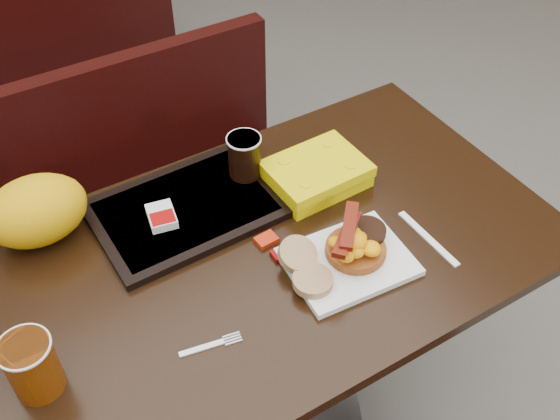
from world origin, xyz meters
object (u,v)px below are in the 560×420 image
pancake_stack (356,248)px  coffee_cup_far (245,156)px  fork (202,348)px  table_near (269,350)px  paper_bag (36,211)px  bench_far_s (44,26)px  hashbrown_sleeve_left (162,216)px  tray (186,209)px  clamshell (316,174)px  bench_near_n (157,190)px  coffee_cup_near (32,366)px  platter (348,262)px  knife (428,238)px

pancake_stack → coffee_cup_far: (-0.08, 0.32, 0.04)m
pancake_stack → fork: bearing=-174.4°
table_near → coffee_cup_far: size_ratio=11.95×
table_near → fork: fork is taller
table_near → fork: bearing=-146.5°
paper_bag → bench_far_s: bearing=76.8°
fork → hashbrown_sleeve_left: (0.07, 0.32, 0.03)m
tray → coffee_cup_far: coffee_cup_far is taller
clamshell → paper_bag: paper_bag is taller
bench_near_n → pancake_stack: size_ratio=8.09×
coffee_cup_near → tray: size_ratio=0.30×
pancake_stack → hashbrown_sleeve_left: bearing=136.4°
bench_near_n → fork: size_ratio=8.67×
coffee_cup_near → tray: 0.47m
platter → hashbrown_sleeve_left: 0.40m
clamshell → bench_far_s: bearing=94.5°
tray → paper_bag: (-0.28, 0.09, 0.06)m
bench_far_s → coffee_cup_near: bearing=-104.0°
coffee_cup_far → knife: bearing=-56.8°
table_near → bench_far_s: bearing=90.0°
coffee_cup_far → clamshell: coffee_cup_far is taller
bench_far_s → pancake_stack: bearing=-86.0°
hashbrown_sleeve_left → coffee_cup_far: size_ratio=0.75×
platter → clamshell: 0.25m
bench_far_s → hashbrown_sleeve_left: (-0.16, -1.73, 0.42)m
table_near → coffee_cup_far: coffee_cup_far is taller
platter → pancake_stack: 0.03m
coffee_cup_far → paper_bag: paper_bag is taller
knife → coffee_cup_far: coffee_cup_far is taller
pancake_stack → bench_near_n: bearing=99.8°
hashbrown_sleeve_left → tray: bearing=21.8°
coffee_cup_near → fork: size_ratio=1.02×
table_near → hashbrown_sleeve_left: size_ratio=16.03×
bench_near_n → knife: size_ratio=5.62×
hashbrown_sleeve_left → paper_bag: paper_bag is taller
coffee_cup_near → pancake_stack: bearing=-3.7°
bench_far_s → knife: (0.30, -2.05, 0.39)m
bench_far_s → paper_bag: bearing=-103.2°
fork → hashbrown_sleeve_left: bearing=88.9°
clamshell → paper_bag: bearing=162.7°
clamshell → paper_bag: 0.60m
paper_bag → fork: bearing=-69.5°
fork → paper_bag: size_ratio=0.56×
coffee_cup_near → hashbrown_sleeve_left: (0.33, 0.24, -0.03)m
knife → hashbrown_sleeve_left: 0.56m
bench_near_n → coffee_cup_near: coffee_cup_near is taller
coffee_cup_far → coffee_cup_near: bearing=-153.1°
coffee_cup_near → knife: bearing=-5.7°
paper_bag → tray: bearing=-17.9°
platter → coffee_cup_far: size_ratio=2.41×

